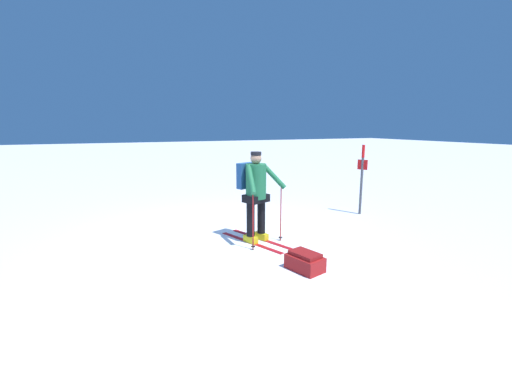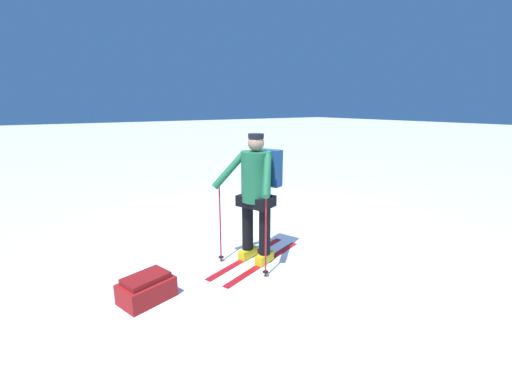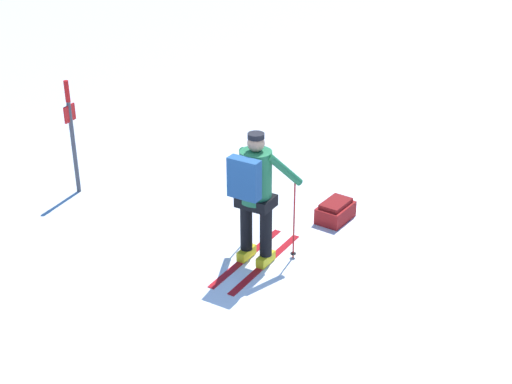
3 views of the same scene
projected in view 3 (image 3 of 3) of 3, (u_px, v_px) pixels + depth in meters
ground_plane at (243, 298)px, 8.09m from camera, size 80.00×80.00×0.00m
skier at (255, 190)px, 8.35m from camera, size 0.99×1.62×1.69m
dropped_backpack at (335, 211)px, 9.70m from camera, size 0.49×0.62×0.28m
trail_marker at (71, 127)px, 10.11m from camera, size 0.14×0.22×1.70m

